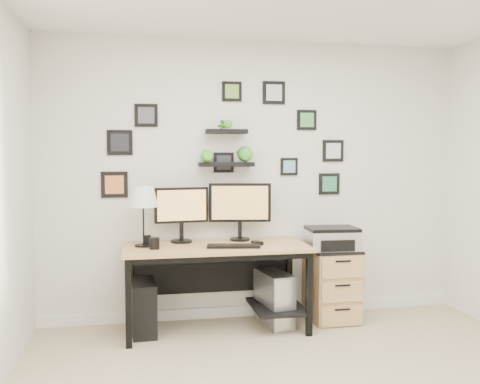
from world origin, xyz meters
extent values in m
plane|color=silver|center=(0.00, 2.00, 1.30)|extent=(4.00, 0.00, 4.00)
cube|color=white|center=(0.00, 1.99, 0.05)|extent=(4.00, 0.03, 0.10)
cube|color=tan|center=(-0.44, 1.63, 0.73)|extent=(1.60, 0.70, 0.03)
cube|color=black|center=(-0.44, 1.63, 0.69)|extent=(1.54, 0.64, 0.05)
cube|color=black|center=(-0.44, 1.96, 0.46)|extent=(1.44, 0.02, 0.41)
cube|color=black|center=(0.11, 1.63, 0.18)|extent=(0.45, 0.63, 0.03)
cube|color=black|center=(-1.19, 1.33, 0.36)|extent=(0.05, 0.05, 0.72)
cube|color=black|center=(-1.19, 1.93, 0.36)|extent=(0.05, 0.05, 0.72)
cube|color=black|center=(0.31, 1.33, 0.36)|extent=(0.05, 0.05, 0.72)
cube|color=black|center=(0.31, 1.93, 0.36)|extent=(0.05, 0.05, 0.72)
cylinder|color=black|center=(-0.72, 1.85, 0.76)|extent=(0.21, 0.21, 0.02)
cylinder|color=black|center=(-0.72, 1.85, 0.85)|extent=(0.04, 0.04, 0.17)
cube|color=black|center=(-0.72, 1.84, 1.09)|extent=(0.49, 0.09, 0.32)
cube|color=tan|center=(-0.72, 1.82, 1.09)|extent=(0.44, 0.06, 0.27)
cylinder|color=black|center=(-0.18, 1.86, 0.76)|extent=(0.21, 0.21, 0.02)
cylinder|color=black|center=(-0.18, 1.86, 0.84)|extent=(0.04, 0.04, 0.16)
cube|color=black|center=(-0.18, 1.86, 1.10)|extent=(0.57, 0.12, 0.36)
cube|color=tan|center=(-0.19, 1.84, 1.10)|extent=(0.51, 0.09, 0.31)
cube|color=black|center=(-0.31, 1.51, 0.76)|extent=(0.47, 0.22, 0.02)
cube|color=black|center=(-0.08, 1.60, 0.77)|extent=(0.10, 0.12, 0.03)
cylinder|color=black|center=(-1.06, 1.71, 0.76)|extent=(0.16, 0.16, 0.01)
cylinder|color=black|center=(-1.06, 1.71, 1.00)|extent=(0.01, 0.01, 0.47)
cone|color=white|center=(-1.06, 1.71, 1.18)|extent=(0.25, 0.25, 0.18)
cylinder|color=black|center=(-0.97, 1.56, 0.80)|extent=(0.09, 0.09, 0.10)
cylinder|color=black|center=(-1.02, 1.80, 0.79)|extent=(0.06, 0.06, 0.08)
cube|color=black|center=(-1.07, 1.67, 0.23)|extent=(0.23, 0.46, 0.45)
cube|color=gray|center=(0.10, 1.68, 0.24)|extent=(0.29, 0.51, 0.48)
cube|color=silver|center=(0.14, 1.44, 0.24)|extent=(0.19, 0.04, 0.45)
cube|color=tan|center=(0.67, 1.73, 0.33)|extent=(0.42, 0.50, 0.65)
cube|color=black|center=(0.67, 1.73, 0.66)|extent=(0.43, 0.51, 0.02)
cube|color=tan|center=(0.67, 1.47, 0.11)|extent=(0.39, 0.02, 0.18)
cylinder|color=black|center=(0.67, 1.46, 0.17)|extent=(0.14, 0.02, 0.02)
cube|color=tan|center=(0.67, 1.47, 0.33)|extent=(0.39, 0.02, 0.18)
cylinder|color=black|center=(0.67, 1.46, 0.39)|extent=(0.14, 0.02, 0.02)
cube|color=tan|center=(0.67, 1.47, 0.54)|extent=(0.39, 0.02, 0.18)
cylinder|color=black|center=(0.67, 1.46, 0.60)|extent=(0.14, 0.02, 0.02)
cube|color=silver|center=(0.64, 1.68, 0.76)|extent=(0.47, 0.37, 0.17)
cube|color=black|center=(0.64, 1.68, 0.86)|extent=(0.47, 0.37, 0.03)
cube|color=black|center=(0.63, 1.50, 0.73)|extent=(0.31, 0.04, 0.10)
cube|color=black|center=(-0.30, 1.91, 1.45)|extent=(0.50, 0.18, 0.04)
cube|color=black|center=(-0.30, 1.90, 1.75)|extent=(0.38, 0.15, 0.04)
imported|color=green|center=(-0.47, 1.91, 1.60)|extent=(0.15, 0.12, 0.27)
imported|color=green|center=(-0.13, 1.91, 1.60)|extent=(0.15, 0.15, 0.27)
imported|color=green|center=(-0.30, 1.90, 1.90)|extent=(0.13, 0.09, 0.25)
cube|color=black|center=(-0.31, 1.99, 1.47)|extent=(0.19, 0.02, 0.19)
cube|color=#2B2C31|center=(-0.31, 1.98, 1.47)|extent=(0.13, 0.00, 0.13)
cube|color=black|center=(-1.02, 1.99, 1.89)|extent=(0.21, 0.02, 0.21)
cube|color=#46444B|center=(-1.02, 1.98, 1.89)|extent=(0.14, 0.00, 0.14)
cube|color=black|center=(-1.31, 1.99, 1.27)|extent=(0.23, 0.02, 0.23)
cube|color=orange|center=(-1.31, 1.98, 1.27)|extent=(0.16, 0.00, 0.16)
cube|color=black|center=(0.32, 1.99, 1.43)|extent=(0.17, 0.02, 0.17)
cube|color=#6899B6|center=(0.32, 1.98, 1.43)|extent=(0.12, 0.00, 0.12)
cube|color=black|center=(0.76, 1.99, 1.58)|extent=(0.21, 0.02, 0.21)
cube|color=silver|center=(0.76, 1.98, 1.58)|extent=(0.15, 0.00, 0.15)
cube|color=black|center=(0.49, 1.99, 1.87)|extent=(0.19, 0.02, 0.19)
cube|color=#408E49|center=(0.49, 1.98, 1.87)|extent=(0.13, 0.00, 0.13)
cube|color=black|center=(-0.23, 1.99, 2.12)|extent=(0.18, 0.02, 0.18)
cube|color=#669933|center=(-0.23, 1.98, 2.12)|extent=(0.13, 0.00, 0.13)
cube|color=black|center=(0.73, 1.99, 1.26)|extent=(0.21, 0.02, 0.21)
cube|color=#2E7F54|center=(0.73, 1.98, 1.26)|extent=(0.14, 0.00, 0.14)
cube|color=black|center=(0.17, 1.99, 2.12)|extent=(0.21, 0.02, 0.21)
cube|color=#B9BBC0|center=(0.17, 1.98, 2.12)|extent=(0.15, 0.00, 0.15)
cube|color=black|center=(-1.25, 1.99, 1.65)|extent=(0.23, 0.02, 0.23)
cube|color=black|center=(-1.25, 1.98, 1.65)|extent=(0.16, 0.00, 0.16)
camera|label=1|loc=(-1.12, -2.93, 1.54)|focal=40.00mm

